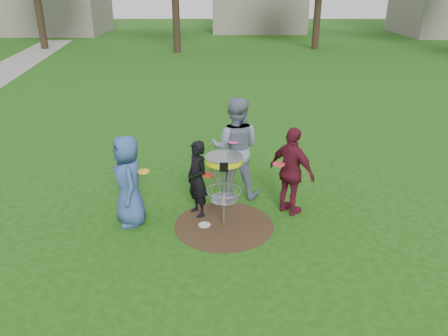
{
  "coord_description": "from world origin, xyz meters",
  "views": [
    {
      "loc": [
        0.01,
        -6.87,
        4.04
      ],
      "look_at": [
        0.0,
        0.3,
        1.0
      ],
      "focal_mm": 35.0,
      "sensor_mm": 36.0,
      "label": 1
    }
  ],
  "objects_px": {
    "player_black": "(197,179)",
    "player_grey": "(235,148)",
    "disc_golf_basket": "(224,174)",
    "player_blue": "(128,181)",
    "player_maroon": "(292,172)"
  },
  "relations": [
    {
      "from": "player_black",
      "to": "player_grey",
      "type": "xyz_separation_m",
      "value": [
        0.72,
        0.84,
        0.3
      ]
    },
    {
      "from": "player_black",
      "to": "disc_golf_basket",
      "type": "relative_size",
      "value": 1.06
    },
    {
      "from": "player_blue",
      "to": "player_grey",
      "type": "relative_size",
      "value": 0.81
    },
    {
      "from": "player_maroon",
      "to": "disc_golf_basket",
      "type": "relative_size",
      "value": 1.22
    },
    {
      "from": "player_blue",
      "to": "player_grey",
      "type": "bearing_deg",
      "value": 100.61
    },
    {
      "from": "player_blue",
      "to": "player_black",
      "type": "distance_m",
      "value": 1.24
    },
    {
      "from": "player_grey",
      "to": "disc_golf_basket",
      "type": "bearing_deg",
      "value": 89.4
    },
    {
      "from": "player_grey",
      "to": "disc_golf_basket",
      "type": "height_order",
      "value": "player_grey"
    },
    {
      "from": "disc_golf_basket",
      "to": "player_blue",
      "type": "bearing_deg",
      "value": 176.4
    },
    {
      "from": "player_blue",
      "to": "player_black",
      "type": "height_order",
      "value": "player_blue"
    },
    {
      "from": "player_blue",
      "to": "player_maroon",
      "type": "xyz_separation_m",
      "value": [
        2.93,
        0.39,
        0.01
      ]
    },
    {
      "from": "player_black",
      "to": "player_maroon",
      "type": "bearing_deg",
      "value": 59.27
    },
    {
      "from": "player_maroon",
      "to": "player_black",
      "type": "bearing_deg",
      "value": 48.86
    },
    {
      "from": "player_grey",
      "to": "disc_golf_basket",
      "type": "xyz_separation_m",
      "value": [
        -0.23,
        -1.25,
        -0.01
      ]
    },
    {
      "from": "disc_golf_basket",
      "to": "player_black",
      "type": "bearing_deg",
      "value": 139.64
    }
  ]
}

